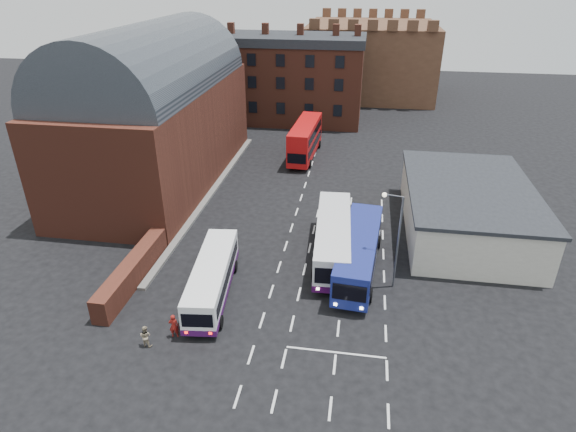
# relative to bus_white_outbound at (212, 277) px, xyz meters

# --- Properties ---
(ground) EXTENTS (180.00, 180.00, 0.00)m
(ground) POSITION_rel_bus_white_outbound_xyz_m (3.94, -1.37, -1.55)
(ground) COLOR black
(railway_station) EXTENTS (12.00, 28.00, 16.00)m
(railway_station) POSITION_rel_bus_white_outbound_xyz_m (-11.56, 19.63, 6.08)
(railway_station) COLOR #602B1E
(railway_station) RESTS_ON ground
(forecourt_wall) EXTENTS (1.20, 10.00, 1.80)m
(forecourt_wall) POSITION_rel_bus_white_outbound_xyz_m (-6.26, 0.63, -0.65)
(forecourt_wall) COLOR #602B1E
(forecourt_wall) RESTS_ON ground
(cream_building) EXTENTS (10.40, 16.40, 4.25)m
(cream_building) POSITION_rel_bus_white_outbound_xyz_m (18.94, 12.63, 0.60)
(cream_building) COLOR beige
(cream_building) RESTS_ON ground
(brick_terrace) EXTENTS (22.00, 10.00, 11.00)m
(brick_terrace) POSITION_rel_bus_white_outbound_xyz_m (-2.06, 44.63, 3.95)
(brick_terrace) COLOR brown
(brick_terrace) RESTS_ON ground
(castle_keep) EXTENTS (22.00, 22.00, 12.00)m
(castle_keep) POSITION_rel_bus_white_outbound_xyz_m (9.94, 64.63, 4.45)
(castle_keep) COLOR brown
(castle_keep) RESTS_ON ground
(bus_white_outbound) EXTENTS (3.26, 9.83, 2.63)m
(bus_white_outbound) POSITION_rel_bus_white_outbound_xyz_m (0.00, 0.00, 0.00)
(bus_white_outbound) COLOR white
(bus_white_outbound) RESTS_ON ground
(bus_white_inbound) EXTENTS (3.30, 11.43, 3.09)m
(bus_white_inbound) POSITION_rel_bus_white_outbound_xyz_m (7.87, 6.42, 0.27)
(bus_white_inbound) COLOR silver
(bus_white_inbound) RESTS_ON ground
(bus_blue) EXTENTS (3.51, 11.27, 3.03)m
(bus_blue) POSITION_rel_bus_white_outbound_xyz_m (9.94, 4.65, 0.23)
(bus_blue) COLOR navy
(bus_blue) RESTS_ON ground
(bus_red_double) EXTENTS (3.08, 10.68, 4.23)m
(bus_red_double) POSITION_rel_bus_white_outbound_xyz_m (2.82, 28.65, 0.70)
(bus_red_double) COLOR red
(bus_red_double) RESTS_ON ground
(street_lamp) EXTENTS (1.46, 0.49, 7.28)m
(street_lamp) POSITION_rel_bus_white_outbound_xyz_m (12.29, 3.08, 2.84)
(street_lamp) COLOR #5A5D64
(street_lamp) RESTS_ON ground
(pedestrian_red) EXTENTS (0.67, 0.50, 1.69)m
(pedestrian_red) POSITION_rel_bus_white_outbound_xyz_m (-1.12, -4.55, -0.71)
(pedestrian_red) COLOR maroon
(pedestrian_red) RESTS_ON ground
(pedestrian_beige) EXTENTS (0.78, 0.65, 1.46)m
(pedestrian_beige) POSITION_rel_bus_white_outbound_xyz_m (-2.54, -5.59, -0.82)
(pedestrian_beige) COLOR tan
(pedestrian_beige) RESTS_ON ground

